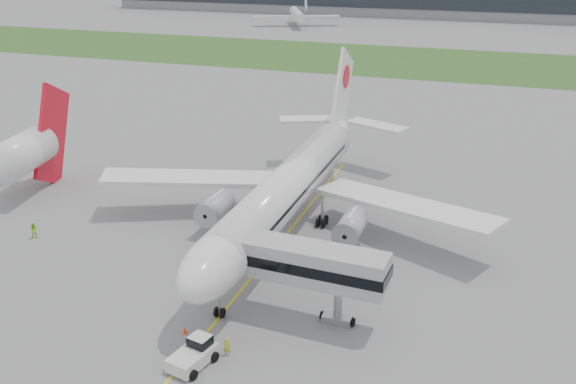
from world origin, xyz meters
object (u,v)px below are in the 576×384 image
(pushback_tug, at_px, (194,353))
(jet_bridge, at_px, (290,262))
(ground_crew_near, at_px, (227,347))
(airliner, at_px, (291,184))
(neighbor_aircraft, at_px, (25,152))

(pushback_tug, relative_size, jet_bridge, 0.27)
(pushback_tug, distance_m, ground_crew_near, 2.73)
(airliner, relative_size, jet_bridge, 3.30)
(ground_crew_near, bearing_deg, airliner, -110.71)
(jet_bridge, distance_m, ground_crew_near, 9.13)
(pushback_tug, bearing_deg, neighbor_aircraft, 157.32)
(jet_bridge, bearing_deg, ground_crew_near, -109.37)
(jet_bridge, xyz_separation_m, neighbor_aircraft, (-42.62, 17.17, 0.25))
(airliner, height_order, jet_bridge, airliner)
(jet_bridge, bearing_deg, pushback_tug, -115.90)
(airliner, height_order, pushback_tug, airliner)
(pushback_tug, height_order, jet_bridge, jet_bridge)
(ground_crew_near, xyz_separation_m, neighbor_aircraft, (-39.61, 24.38, 4.97))
(pushback_tug, relative_size, ground_crew_near, 2.68)
(jet_bridge, height_order, ground_crew_near, jet_bridge)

